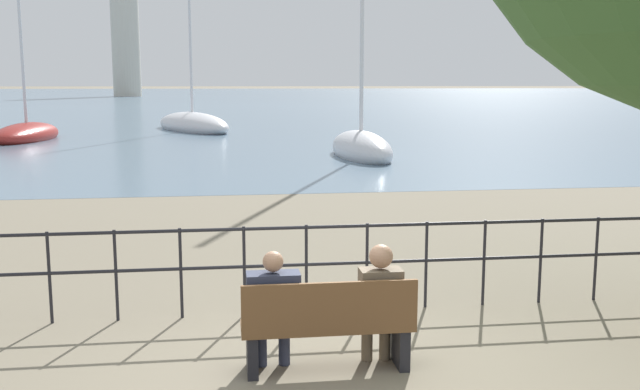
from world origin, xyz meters
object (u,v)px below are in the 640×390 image
at_px(park_bench, 328,328).
at_px(sailboat_0, 27,134).
at_px(sailboat_3, 361,148).
at_px(seated_person_left, 273,305).
at_px(seated_person_right, 380,298).
at_px(harbor_lighthouse, 125,32).
at_px(sailboat_1, 193,125).

distance_m(park_bench, sailboat_0, 30.46).
relative_size(park_bench, sailboat_3, 0.15).
distance_m(seated_person_left, seated_person_right, 1.01).
bearing_deg(park_bench, sailboat_3, 78.12).
height_order(seated_person_left, harbor_lighthouse, harbor_lighthouse).
xyz_separation_m(seated_person_right, sailboat_0, (-10.58, 28.66, -0.39)).
bearing_deg(sailboat_1, park_bench, -108.39).
relative_size(seated_person_right, sailboat_3, 0.11).
bearing_deg(sailboat_0, park_bench, -65.48).
height_order(sailboat_1, sailboat_3, sailboat_3).
distance_m(seated_person_right, sailboat_1, 34.62).
xyz_separation_m(seated_person_left, sailboat_1, (-2.14, 34.47, -0.31)).
relative_size(seated_person_left, sailboat_0, 0.14).
distance_m(sailboat_1, harbor_lighthouse, 105.13).
height_order(seated_person_left, sailboat_3, sailboat_3).
bearing_deg(seated_person_left, sailboat_0, 108.47).
bearing_deg(sailboat_0, seated_person_right, -64.54).
height_order(sailboat_1, harbor_lighthouse, harbor_lighthouse).
bearing_deg(harbor_lighthouse, sailboat_0, -85.18).
relative_size(sailboat_0, sailboat_1, 0.77).
bearing_deg(seated_person_left, harbor_lighthouse, 97.76).
bearing_deg(sailboat_1, seated_person_right, -107.55).
xyz_separation_m(seated_person_right, harbor_lighthouse, (-19.76, 137.60, 11.54)).
bearing_deg(sailboat_3, harbor_lighthouse, 97.19).
xyz_separation_m(park_bench, harbor_lighthouse, (-19.26, 137.68, 11.78)).
distance_m(seated_person_left, sailboat_0, 30.22).
xyz_separation_m(sailboat_0, harbor_lighthouse, (-9.18, 108.93, 11.93)).
xyz_separation_m(seated_person_left, harbor_lighthouse, (-18.76, 137.60, 11.56)).
xyz_separation_m(sailboat_3, harbor_lighthouse, (-23.24, 118.74, 11.85)).
bearing_deg(seated_person_left, sailboat_3, 76.62).
relative_size(sailboat_1, harbor_lighthouse, 0.42).
height_order(seated_person_left, sailboat_1, sailboat_1).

